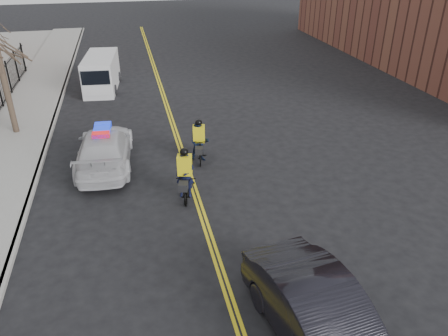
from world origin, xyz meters
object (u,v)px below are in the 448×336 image
at_px(dark_sedan, 322,320).
at_px(cargo_van, 101,73).
at_px(cyclist_far, 199,145).
at_px(police_cruiser, 105,149).
at_px(cyclist_near, 185,180).

distance_m(dark_sedan, cargo_van, 22.09).
height_order(cargo_van, cyclist_far, cargo_van).
xyz_separation_m(dark_sedan, cargo_van, (-5.29, 21.44, 0.16)).
xyz_separation_m(police_cruiser, cargo_van, (-0.33, 10.84, 0.23)).
bearing_deg(cyclist_far, cargo_van, 121.74).
relative_size(police_cruiser, cyclist_near, 2.57).
height_order(dark_sedan, cyclist_far, cyclist_far).
relative_size(dark_sedan, cyclist_near, 2.44).
relative_size(cargo_van, cyclist_near, 2.40).
bearing_deg(cyclist_far, cyclist_near, -98.76).
bearing_deg(cyclist_far, dark_sedan, -73.09).
bearing_deg(cyclist_near, dark_sedan, -60.66).
xyz_separation_m(cargo_van, cyclist_far, (4.25, -11.26, -0.26)).
relative_size(dark_sedan, cargo_van, 1.02).
height_order(police_cruiser, cargo_van, cargo_van).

